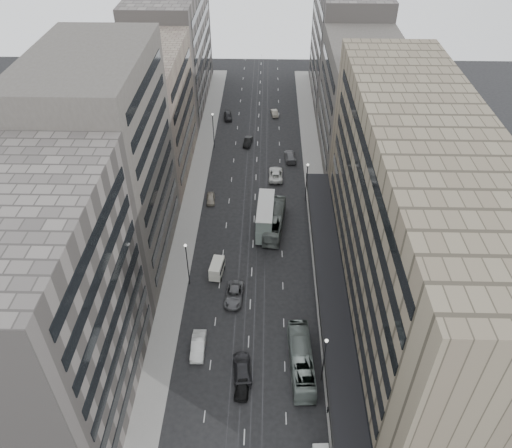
# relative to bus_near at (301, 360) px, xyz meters

# --- Properties ---
(ground) EXTENTS (220.00, 220.00, 0.00)m
(ground) POSITION_rel_bus_near_xyz_m (-7.10, 3.08, -1.65)
(ground) COLOR black
(ground) RESTS_ON ground
(sidewalk_right) EXTENTS (4.00, 125.00, 0.15)m
(sidewalk_right) POSITION_rel_bus_near_xyz_m (4.90, 40.58, -1.57)
(sidewalk_right) COLOR gray
(sidewalk_right) RESTS_ON ground
(sidewalk_left) EXTENTS (4.00, 125.00, 0.15)m
(sidewalk_left) POSITION_rel_bus_near_xyz_m (-19.10, 40.58, -1.57)
(sidewalk_left) COLOR gray
(sidewalk_left) RESTS_ON ground
(department_store) EXTENTS (19.20, 60.00, 30.00)m
(department_store) POSITION_rel_bus_near_xyz_m (14.35, 11.08, 13.30)
(department_store) COLOR #756B56
(department_store) RESTS_ON ground
(building_right_mid) EXTENTS (15.00, 28.00, 24.00)m
(building_right_mid) POSITION_rel_bus_near_xyz_m (14.40, 55.08, 10.35)
(building_right_mid) COLOR #46423D
(building_right_mid) RESTS_ON ground
(building_right_far) EXTENTS (15.00, 32.00, 28.00)m
(building_right_far) POSITION_rel_bus_near_xyz_m (14.40, 85.08, 12.35)
(building_right_far) COLOR slate
(building_right_far) RESTS_ON ground
(building_left_a) EXTENTS (15.00, 28.00, 30.00)m
(building_left_a) POSITION_rel_bus_near_xyz_m (-28.60, -4.92, 13.35)
(building_left_a) COLOR slate
(building_left_a) RESTS_ON ground
(building_left_b) EXTENTS (15.00, 26.00, 34.00)m
(building_left_b) POSITION_rel_bus_near_xyz_m (-28.60, 22.08, 15.35)
(building_left_b) COLOR #46423D
(building_left_b) RESTS_ON ground
(building_left_c) EXTENTS (15.00, 28.00, 25.00)m
(building_left_c) POSITION_rel_bus_near_xyz_m (-28.60, 49.08, 10.85)
(building_left_c) COLOR gray
(building_left_c) RESTS_ON ground
(building_left_d) EXTENTS (15.00, 38.00, 28.00)m
(building_left_d) POSITION_rel_bus_near_xyz_m (-28.60, 82.08, 12.35)
(building_left_d) COLOR slate
(building_left_d) RESTS_ON ground
(lamp_right_near) EXTENTS (0.44, 0.44, 8.32)m
(lamp_right_near) POSITION_rel_bus_near_xyz_m (2.60, -1.92, 3.56)
(lamp_right_near) COLOR #262628
(lamp_right_near) RESTS_ON ground
(lamp_right_far) EXTENTS (0.44, 0.44, 8.32)m
(lamp_right_far) POSITION_rel_bus_near_xyz_m (2.60, 38.08, 3.56)
(lamp_right_far) COLOR #262628
(lamp_right_far) RESTS_ON ground
(lamp_left_near) EXTENTS (0.44, 0.44, 8.32)m
(lamp_left_near) POSITION_rel_bus_near_xyz_m (-16.80, 15.08, 3.56)
(lamp_left_near) COLOR #262628
(lamp_left_near) RESTS_ON ground
(lamp_left_far) EXTENTS (0.44, 0.44, 8.32)m
(lamp_left_far) POSITION_rel_bus_near_xyz_m (-16.80, 58.08, 3.56)
(lamp_left_far) COLOR #262628
(lamp_left_far) RESTS_ON ground
(bus_near) EXTENTS (3.33, 11.95, 3.29)m
(bus_near) POSITION_rel_bus_near_xyz_m (0.00, 0.00, 0.00)
(bus_near) COLOR gray
(bus_near) RESTS_ON ground
(bus_far) EXTENTS (4.32, 12.49, 3.41)m
(bus_far) POSITION_rel_bus_near_xyz_m (-3.41, 29.46, 0.06)
(bus_far) COLOR gray
(bus_far) RESTS_ON ground
(double_decker) EXTENTS (3.48, 10.06, 5.43)m
(double_decker) POSITION_rel_bus_near_xyz_m (-5.04, 29.09, 1.28)
(double_decker) COLOR gray
(double_decker) RESTS_ON ground
(panel_van) EXTENTS (2.41, 4.20, 2.51)m
(panel_van) POSITION_rel_bus_near_xyz_m (-12.64, 17.35, -0.26)
(panel_van) COLOR silver
(panel_van) RESTS_ON ground
(sedan_0) EXTENTS (2.26, 4.71, 1.55)m
(sedan_0) POSITION_rel_bus_near_xyz_m (-7.58, -3.33, -0.87)
(sedan_0) COLOR black
(sedan_0) RESTS_ON ground
(sedan_1) EXTENTS (1.88, 5.25, 1.72)m
(sedan_1) POSITION_rel_bus_near_xyz_m (-13.95, 2.54, -0.79)
(sedan_1) COLOR white
(sedan_1) RESTS_ON ground
(sedan_2) EXTENTS (3.00, 5.92, 1.60)m
(sedan_2) POSITION_rel_bus_near_xyz_m (-9.60, 12.22, -0.85)
(sedan_2) COLOR #5C5B5E
(sedan_2) RESTS_ON ground
(sedan_3) EXTENTS (3.02, 6.06, 1.69)m
(sedan_3) POSITION_rel_bus_near_xyz_m (-7.76, -0.97, -0.80)
(sedan_3) COLOR #27272A
(sedan_3) RESTS_ON ground
(sedan_4) EXTENTS (1.88, 4.01, 1.33)m
(sedan_4) POSITION_rel_bus_near_xyz_m (-15.60, 37.39, -0.98)
(sedan_4) COLOR #A49A88
(sedan_4) RESTS_ON ground
(sedan_5) EXTENTS (2.16, 4.65, 1.48)m
(sedan_5) POSITION_rel_bus_near_xyz_m (-9.29, 59.58, -0.91)
(sedan_5) COLOR black
(sedan_5) RESTS_ON ground
(sedan_6) EXTENTS (2.92, 6.19, 1.71)m
(sedan_6) POSITION_rel_bus_near_xyz_m (-3.05, 46.04, -0.79)
(sedan_6) COLOR white
(sedan_6) RESTS_ON ground
(sedan_7) EXTENTS (2.79, 5.78, 1.62)m
(sedan_7) POSITION_rel_bus_near_xyz_m (0.08, 53.30, -0.84)
(sedan_7) COLOR slate
(sedan_7) RESTS_ON ground
(sedan_8) EXTENTS (2.41, 4.79, 1.57)m
(sedan_8) POSITION_rel_bus_near_xyz_m (-14.70, 72.18, -0.86)
(sedan_8) COLOR black
(sedan_8) RESTS_ON ground
(sedan_9) EXTENTS (2.01, 4.37, 1.39)m
(sedan_9) POSITION_rel_bus_near_xyz_m (-3.20, 74.39, -0.95)
(sedan_9) COLOR gray
(sedan_9) RESTS_ON ground
(pedestrian) EXTENTS (0.72, 0.65, 1.66)m
(pedestrian) POSITION_rel_bus_near_xyz_m (3.10, -6.55, -0.67)
(pedestrian) COLOR black
(pedestrian) RESTS_ON sidewalk_right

